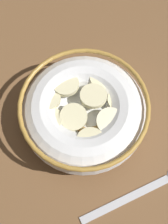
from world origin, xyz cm
name	(u,v)px	position (x,y,z in cm)	size (l,w,h in cm)	color
ground_plane	(84,122)	(0.00, 0.00, -1.00)	(108.71, 108.71, 2.00)	brown
cereal_bowl	(84,112)	(-0.01, 0.01, 3.06)	(16.99, 16.99, 5.64)	white
spoon	(161,182)	(-11.87, -6.36, 0.32)	(2.98, 16.65, 0.80)	#B7B7BC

